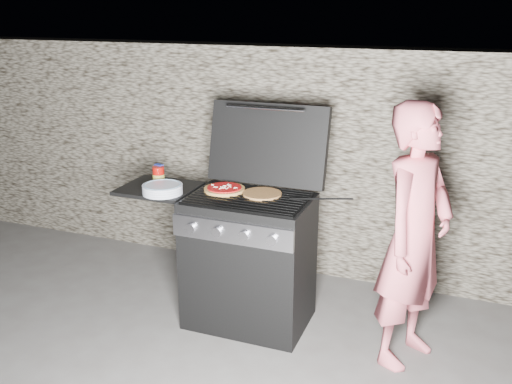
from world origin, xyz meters
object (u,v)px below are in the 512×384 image
(pizza_topped, at_px, (224,189))
(gas_grill, at_px, (215,255))
(sauce_jar, at_px, (159,175))
(person, at_px, (415,237))

(pizza_topped, bearing_deg, gas_grill, -130.48)
(sauce_jar, height_order, person, person)
(pizza_topped, distance_m, person, 1.27)
(gas_grill, relative_size, pizza_topped, 4.89)
(gas_grill, distance_m, sauce_jar, 0.68)
(person, bearing_deg, pizza_topped, 108.99)
(pizza_topped, bearing_deg, person, -4.24)
(gas_grill, bearing_deg, person, -1.50)
(gas_grill, height_order, person, person)
(pizza_topped, height_order, sauce_jar, sauce_jar)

